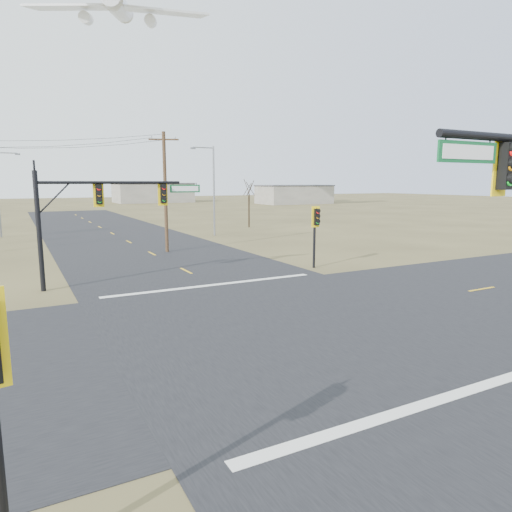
{
  "coord_description": "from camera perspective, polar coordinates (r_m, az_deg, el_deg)",
  "views": [
    {
      "loc": [
        -9.36,
        -14.98,
        5.57
      ],
      "look_at": [
        -0.86,
        1.0,
        2.62
      ],
      "focal_mm": 32.0,
      "sensor_mm": 36.0,
      "label": 1
    }
  ],
  "objects": [
    {
      "name": "bare_tree_c",
      "position": [
        56.64,
        -0.9,
        8.59
      ],
      "size": [
        3.06,
        3.06,
        6.27
      ],
      "rotation": [
        0.0,
        0.0,
        0.17
      ],
      "color": "black",
      "rests_on": "ground"
    },
    {
      "name": "pedestal_signal_ne",
      "position": [
        29.67,
        7.51,
        4.19
      ],
      "size": [
        0.63,
        0.54,
        4.05
      ],
      "rotation": [
        0.0,
        0.0,
        -0.2
      ],
      "color": "black",
      "rests_on": "ground"
    },
    {
      "name": "road_ew",
      "position": [
        18.52,
        3.85,
        -8.24
      ],
      "size": [
        160.0,
        14.0,
        0.02
      ],
      "primitive_type": "cube",
      "color": "black",
      "rests_on": "ground"
    },
    {
      "name": "stop_bar_near",
      "position": [
        13.2,
        22.03,
        -16.28
      ],
      "size": [
        12.0,
        0.4,
        0.01
      ],
      "primitive_type": "cube",
      "color": "silver",
      "rests_on": "road_ns"
    },
    {
      "name": "ground",
      "position": [
        18.52,
        3.85,
        -8.27
      ],
      "size": [
        320.0,
        320.0,
        0.0
      ],
      "primitive_type": "plane",
      "color": "olive",
      "rests_on": "ground"
    },
    {
      "name": "road_ns",
      "position": [
        18.51,
        3.85,
        -8.24
      ],
      "size": [
        14.0,
        160.0,
        0.02
      ],
      "primitive_type": "cube",
      "color": "black",
      "rests_on": "ground"
    },
    {
      "name": "utility_pole_near",
      "position": [
        36.92,
        -11.27,
        8.02
      ],
      "size": [
        2.2,
        0.9,
        9.41
      ],
      "rotation": [
        0.0,
        0.0,
        -0.35
      ],
      "color": "#4B3720",
      "rests_on": "ground"
    },
    {
      "name": "streetlight_a",
      "position": [
        47.81,
        -5.52,
        8.72
      ],
      "size": [
        2.56,
        0.26,
        9.19
      ],
      "rotation": [
        0.0,
        0.0,
        0.07
      ],
      "color": "slate",
      "rests_on": "ground"
    },
    {
      "name": "jet_airliner",
      "position": [
        88.11,
        -16.86,
        27.69
      ],
      "size": [
        24.48,
        25.1,
        12.22
      ],
      "rotation": [
        0.0,
        -0.19,
        1.22
      ],
      "color": "white"
    },
    {
      "name": "warehouse_mid",
      "position": [
        129.65,
        -12.76,
        7.67
      ],
      "size": [
        20.0,
        12.0,
        5.0
      ],
      "primitive_type": "cube",
      "color": "#9E988C",
      "rests_on": "ground"
    },
    {
      "name": "warehouse_right",
      "position": [
        118.95,
        4.8,
        7.62
      ],
      "size": [
        18.0,
        10.0,
        4.5
      ],
      "primitive_type": "cube",
      "color": "#9E988C",
      "rests_on": "ground"
    },
    {
      "name": "mast_arm_far",
      "position": [
        25.82,
        -18.43,
        6.31
      ],
      "size": [
        8.82,
        0.44,
        6.14
      ],
      "rotation": [
        0.0,
        0.0,
        -0.07
      ],
      "color": "black",
      "rests_on": "ground"
    },
    {
      "name": "stop_bar_far",
      "position": [
        24.97,
        -5.28,
        -3.61
      ],
      "size": [
        12.0,
        0.4,
        0.01
      ],
      "primitive_type": "cube",
      "color": "silver",
      "rests_on": "road_ns"
    }
  ]
}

